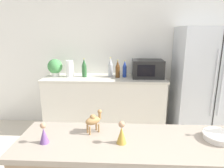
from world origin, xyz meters
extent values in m
cube|color=white|center=(0.00, 2.73, 1.27)|extent=(8.00, 0.06, 2.55)
cube|color=silver|center=(-0.37, 2.40, 0.45)|extent=(1.91, 0.60, 0.89)
cube|color=beige|center=(-0.37, 2.40, 0.91)|extent=(1.94, 0.63, 0.03)
cube|color=silver|center=(1.23, 2.34, 0.85)|extent=(0.96, 0.67, 1.71)
cube|color=black|center=(1.23, 2.00, 0.85)|extent=(0.01, 0.01, 1.64)
cylinder|color=#B2B5BA|center=(1.18, 1.99, 0.94)|extent=(0.02, 0.02, 0.94)
cylinder|color=#B2B5BA|center=(1.28, 1.99, 0.94)|extent=(0.02, 0.02, 0.94)
cube|color=gray|center=(0.10, 0.44, 0.93)|extent=(1.74, 0.49, 0.03)
cylinder|color=silver|center=(-1.18, 2.43, 0.96)|extent=(0.12, 0.12, 0.08)
sphere|color=#478E4C|center=(-1.18, 2.43, 1.09)|extent=(0.24, 0.24, 0.24)
cylinder|color=white|center=(-0.93, 2.41, 1.06)|extent=(0.12, 0.12, 0.26)
cube|color=black|center=(0.31, 2.42, 1.07)|extent=(0.48, 0.36, 0.28)
cube|color=black|center=(0.27, 2.24, 1.07)|extent=(0.26, 0.01, 0.17)
cylinder|color=navy|center=(-0.05, 2.42, 1.01)|extent=(0.06, 0.06, 0.17)
cone|color=navy|center=(-0.05, 2.42, 1.14)|extent=(0.06, 0.06, 0.09)
cylinder|color=gold|center=(-0.05, 2.42, 1.19)|extent=(0.02, 0.02, 0.01)
cylinder|color=#2D6033|center=(-0.70, 2.41, 1.02)|extent=(0.08, 0.08, 0.18)
cone|color=#2D6033|center=(-0.70, 2.41, 1.16)|extent=(0.07, 0.07, 0.10)
cylinder|color=gold|center=(-0.70, 2.41, 1.22)|extent=(0.03, 0.03, 0.01)
cylinder|color=brown|center=(-0.16, 2.39, 1.01)|extent=(0.07, 0.07, 0.17)
cone|color=brown|center=(-0.16, 2.39, 1.15)|extent=(0.07, 0.07, 0.10)
cylinder|color=gold|center=(-0.16, 2.39, 1.20)|extent=(0.03, 0.03, 0.01)
cylinder|color=#B2B7BC|center=(-0.28, 2.47, 1.02)|extent=(0.08, 0.08, 0.19)
cone|color=#B2B7BC|center=(-0.28, 2.47, 1.17)|extent=(0.07, 0.07, 0.11)
cylinder|color=gold|center=(-0.28, 2.47, 1.23)|extent=(0.03, 0.03, 0.01)
cylinder|color=white|center=(0.54, 0.47, 0.96)|extent=(0.19, 0.19, 0.04)
torus|color=white|center=(0.54, 0.47, 0.98)|extent=(0.21, 0.21, 0.02)
ellipsoid|color=olive|center=(-0.29, 0.53, 1.03)|extent=(0.12, 0.11, 0.06)
sphere|color=olive|center=(-0.29, 0.53, 1.06)|extent=(0.04, 0.04, 0.04)
cylinder|color=olive|center=(-0.25, 0.56, 1.06)|extent=(0.02, 0.02, 0.05)
sphere|color=olive|center=(-0.25, 0.56, 1.09)|extent=(0.03, 0.03, 0.03)
cylinder|color=olive|center=(-0.27, 0.56, 0.97)|extent=(0.01, 0.01, 0.06)
cylinder|color=olive|center=(-0.25, 0.53, 0.97)|extent=(0.01, 0.01, 0.06)
cylinder|color=olive|center=(-0.33, 0.52, 0.97)|extent=(0.01, 0.01, 0.06)
cylinder|color=olive|center=(-0.31, 0.49, 0.97)|extent=(0.01, 0.01, 0.06)
cone|color=#B28933|center=(-0.09, 0.40, 1.00)|extent=(0.06, 0.06, 0.11)
sphere|color=#A37A5B|center=(-0.09, 0.40, 1.07)|extent=(0.04, 0.04, 0.04)
cone|color=#6B4784|center=(-0.58, 0.38, 0.99)|extent=(0.06, 0.06, 0.10)
sphere|color=#A37A5B|center=(-0.58, 0.38, 1.06)|extent=(0.04, 0.04, 0.04)
camera|label=1|loc=(-0.10, -0.73, 1.62)|focal=32.00mm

